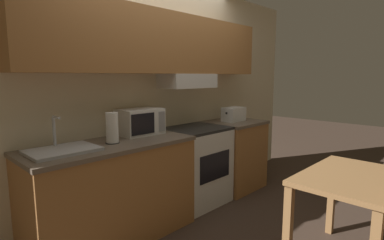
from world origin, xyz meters
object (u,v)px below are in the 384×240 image
(paper_towel_roll, at_px, (112,128))
(dining_table, at_px, (351,191))
(toaster, at_px, (234,114))
(sink_basin, at_px, (62,150))
(microwave, at_px, (140,122))
(stove_range, at_px, (196,165))

(paper_towel_roll, height_order, dining_table, paper_towel_roll)
(toaster, bearing_deg, sink_basin, -179.81)
(microwave, distance_m, dining_table, 1.94)
(stove_range, height_order, sink_basin, sink_basin)
(microwave, xyz_separation_m, paper_towel_roll, (-0.41, -0.15, 0.00))
(sink_basin, xyz_separation_m, dining_table, (1.46, -1.65, -0.29))
(stove_range, distance_m, toaster, 0.89)
(sink_basin, bearing_deg, dining_table, -48.53)
(microwave, relative_size, sink_basin, 0.85)
(stove_range, distance_m, microwave, 0.90)
(stove_range, relative_size, dining_table, 0.94)
(toaster, relative_size, paper_towel_roll, 1.15)
(sink_basin, bearing_deg, microwave, 9.93)
(stove_range, bearing_deg, dining_table, -92.08)
(stove_range, relative_size, toaster, 2.89)
(stove_range, relative_size, paper_towel_roll, 3.31)
(sink_basin, distance_m, paper_towel_roll, 0.45)
(dining_table, bearing_deg, toaster, 65.17)
(stove_range, distance_m, paper_towel_roll, 1.23)
(sink_basin, distance_m, dining_table, 2.22)
(stove_range, height_order, toaster, toaster)
(microwave, relative_size, paper_towel_roll, 1.60)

